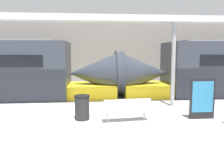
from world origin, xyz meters
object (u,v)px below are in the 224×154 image
at_px(poster_board, 202,98).
at_px(support_column_near, 173,65).
at_px(trash_bin, 82,107).
at_px(bench_near, 127,108).

bearing_deg(poster_board, support_column_near, 100.68).
bearing_deg(trash_bin, support_column_near, 23.12).
distance_m(poster_board, support_column_near, 2.40).
xyz_separation_m(trash_bin, poster_board, (4.51, -0.31, 0.32)).
xyz_separation_m(bench_near, poster_board, (2.88, 0.12, 0.27)).
relative_size(poster_board, support_column_near, 0.40).
bearing_deg(bench_near, support_column_near, 35.47).
height_order(trash_bin, support_column_near, support_column_near).
bearing_deg(bench_near, trash_bin, 159.43).
bearing_deg(poster_board, bench_near, -177.58).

